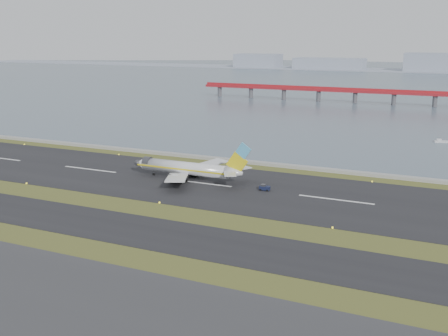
{
  "coord_description": "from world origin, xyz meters",
  "views": [
    {
      "loc": [
        73.82,
        -109.72,
        41.74
      ],
      "look_at": [
        11.4,
        22.0,
        7.41
      ],
      "focal_mm": 45.0,
      "sensor_mm": 36.0,
      "label": 1
    }
  ],
  "objects": [
    {
      "name": "taxiway_strip",
      "position": [
        0.0,
        -12.0,
        0.05
      ],
      "size": [
        1000.0,
        18.0,
        0.1
      ],
      "primitive_type": "cube",
      "color": "black",
      "rests_on": "ground"
    },
    {
      "name": "red_pier",
      "position": [
        20.0,
        250.0,
        7.28
      ],
      "size": [
        260.0,
        5.0,
        10.2
      ],
      "color": "#A31C23",
      "rests_on": "ground"
    },
    {
      "name": "far_shoreline",
      "position": [
        13.62,
        620.0,
        6.07
      ],
      "size": [
        1400.0,
        80.0,
        60.5
      ],
      "color": "#8E97A8",
      "rests_on": "ground"
    },
    {
      "name": "bay_water",
      "position": [
        0.0,
        460.0,
        0.0
      ],
      "size": [
        1400.0,
        800.0,
        1.3
      ],
      "primitive_type": "cube",
      "color": "#465365",
      "rests_on": "ground"
    },
    {
      "name": "runway_strip",
      "position": [
        0.0,
        30.0,
        0.05
      ],
      "size": [
        1000.0,
        45.0,
        0.1
      ],
      "primitive_type": "cube",
      "color": "black",
      "rests_on": "ground"
    },
    {
      "name": "ground",
      "position": [
        0.0,
        0.0,
        0.0
      ],
      "size": [
        1000.0,
        1000.0,
        0.0
      ],
      "primitive_type": "plane",
      "color": "#3D491A",
      "rests_on": "ground"
    },
    {
      "name": "seawall",
      "position": [
        0.0,
        60.0,
        0.5
      ],
      "size": [
        1000.0,
        2.5,
        1.0
      ],
      "primitive_type": "cube",
      "color": "gray",
      "rests_on": "ground"
    },
    {
      "name": "airliner",
      "position": [
        -4.72,
        31.96,
        3.46
      ],
      "size": [
        38.52,
        32.89,
        12.8
      ],
      "color": "silver",
      "rests_on": "ground"
    },
    {
      "name": "workboat_near",
      "position": [
        58.07,
        128.34,
        0.48
      ],
      "size": [
        6.49,
        3.47,
        1.5
      ],
      "rotation": [
        0.0,
        0.0,
        0.26
      ],
      "color": "silver",
      "rests_on": "ground"
    },
    {
      "name": "pushback_tug",
      "position": [
        19.82,
        30.4,
        0.88
      ],
      "size": [
        2.89,
        1.8,
        1.81
      ],
      "rotation": [
        0.0,
        0.0,
        0.05
      ],
      "color": "#121834",
      "rests_on": "ground"
    }
  ]
}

